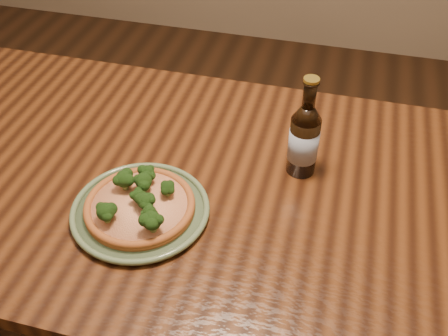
% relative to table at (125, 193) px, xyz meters
% --- Properties ---
extents(table, '(1.60, 0.90, 0.75)m').
position_rel_table_xyz_m(table, '(0.00, 0.00, 0.00)').
color(table, '#4B2610').
rests_on(table, ground).
extents(plate, '(0.31, 0.31, 0.02)m').
position_rel_table_xyz_m(plate, '(0.11, -0.14, 0.10)').
color(plate, '#5B714D').
rests_on(plate, table).
extents(pizza, '(0.24, 0.24, 0.07)m').
position_rel_table_xyz_m(pizza, '(0.11, -0.14, 0.12)').
color(pizza, '#A15624').
rests_on(pizza, plate).
extents(beer_bottle, '(0.07, 0.07, 0.26)m').
position_rel_table_xyz_m(beer_bottle, '(0.43, 0.10, 0.19)').
color(beer_bottle, black).
rests_on(beer_bottle, table).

